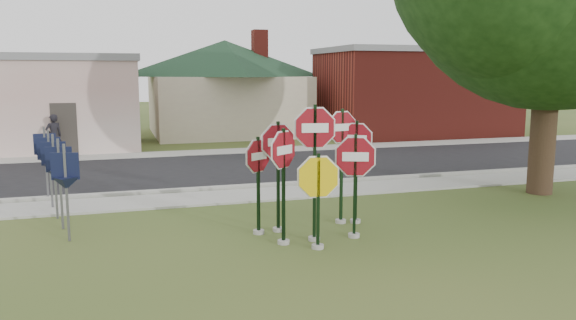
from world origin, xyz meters
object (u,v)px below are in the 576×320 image
object	(u,v)px
stop_sign_left	(283,171)
pedestrian	(54,136)
stop_sign_center	(315,151)
stop_sign_yellow	(318,190)

from	to	relation	value
stop_sign_left	pedestrian	world-z (taller)	stop_sign_left
stop_sign_center	stop_sign_left	world-z (taller)	stop_sign_center
stop_sign_yellow	stop_sign_center	bearing A→B (deg)	78.08
stop_sign_center	stop_sign_left	xyz separation A→B (m)	(-0.66, -0.03, -0.36)
stop_sign_yellow	pedestrian	world-z (taller)	stop_sign_yellow
stop_sign_left	pedestrian	bearing A→B (deg)	112.10
stop_sign_yellow	pedestrian	bearing A→B (deg)	113.34
stop_sign_yellow	pedestrian	distance (m)	15.27
stop_sign_center	pedestrian	xyz separation A→B (m)	(-6.16, 13.50, -0.93)
stop_sign_center	stop_sign_left	distance (m)	0.75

